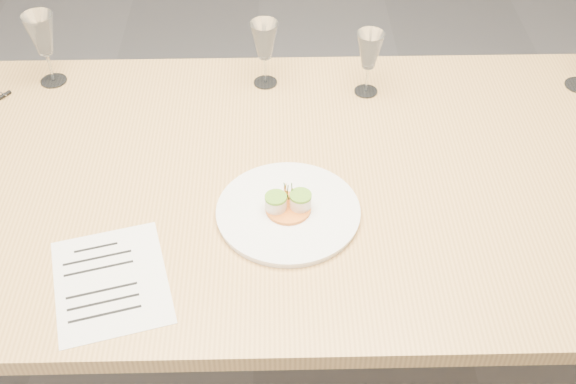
{
  "coord_description": "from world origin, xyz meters",
  "views": [
    {
      "loc": [
        0.08,
        -1.25,
        1.87
      ],
      "look_at": [
        0.1,
        -0.11,
        0.8
      ],
      "focal_mm": 45.0,
      "sensor_mm": 36.0,
      "label": 1
    }
  ],
  "objects_px": {
    "recipe_sheet": "(111,281)",
    "wine_glass_2": "(369,52)",
    "dinner_plate": "(288,211)",
    "wine_glass_0": "(42,36)",
    "dining_table": "(244,197)",
    "wine_glass_1": "(264,42)"
  },
  "relations": [
    {
      "from": "recipe_sheet",
      "to": "wine_glass_1",
      "type": "xyz_separation_m",
      "value": [
        0.31,
        0.69,
        0.13
      ]
    },
    {
      "from": "dining_table",
      "to": "wine_glass_1",
      "type": "distance_m",
      "value": 0.43
    },
    {
      "from": "dining_table",
      "to": "wine_glass_0",
      "type": "relative_size",
      "value": 11.96
    },
    {
      "from": "dinner_plate",
      "to": "recipe_sheet",
      "type": "distance_m",
      "value": 0.4
    },
    {
      "from": "dining_table",
      "to": "recipe_sheet",
      "type": "distance_m",
      "value": 0.41
    },
    {
      "from": "recipe_sheet",
      "to": "wine_glass_2",
      "type": "relative_size",
      "value": 1.85
    },
    {
      "from": "dinner_plate",
      "to": "recipe_sheet",
      "type": "relative_size",
      "value": 0.96
    },
    {
      "from": "wine_glass_0",
      "to": "wine_glass_2",
      "type": "xyz_separation_m",
      "value": [
        0.84,
        -0.07,
        -0.02
      ]
    },
    {
      "from": "dinner_plate",
      "to": "wine_glass_0",
      "type": "height_order",
      "value": "wine_glass_0"
    },
    {
      "from": "wine_glass_1",
      "to": "dinner_plate",
      "type": "bearing_deg",
      "value": -84.29
    },
    {
      "from": "dinner_plate",
      "to": "wine_glass_2",
      "type": "bearing_deg",
      "value": 64.66
    },
    {
      "from": "wine_glass_0",
      "to": "wine_glass_1",
      "type": "bearing_deg",
      "value": -2.07
    },
    {
      "from": "dinner_plate",
      "to": "wine_glass_2",
      "type": "height_order",
      "value": "wine_glass_2"
    },
    {
      "from": "wine_glass_2",
      "to": "dinner_plate",
      "type": "bearing_deg",
      "value": -115.34
    },
    {
      "from": "recipe_sheet",
      "to": "wine_glass_2",
      "type": "height_order",
      "value": "wine_glass_2"
    },
    {
      "from": "wine_glass_2",
      "to": "wine_glass_0",
      "type": "bearing_deg",
      "value": 175.4
    },
    {
      "from": "dinner_plate",
      "to": "wine_glass_1",
      "type": "distance_m",
      "value": 0.52
    },
    {
      "from": "dinner_plate",
      "to": "wine_glass_0",
      "type": "relative_size",
      "value": 1.58
    },
    {
      "from": "recipe_sheet",
      "to": "wine_glass_2",
      "type": "distance_m",
      "value": 0.87
    },
    {
      "from": "dinner_plate",
      "to": "dining_table",
      "type": "bearing_deg",
      "value": 128.19
    },
    {
      "from": "wine_glass_1",
      "to": "wine_glass_2",
      "type": "bearing_deg",
      "value": -9.98
    },
    {
      "from": "wine_glass_0",
      "to": "wine_glass_2",
      "type": "distance_m",
      "value": 0.85
    }
  ]
}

